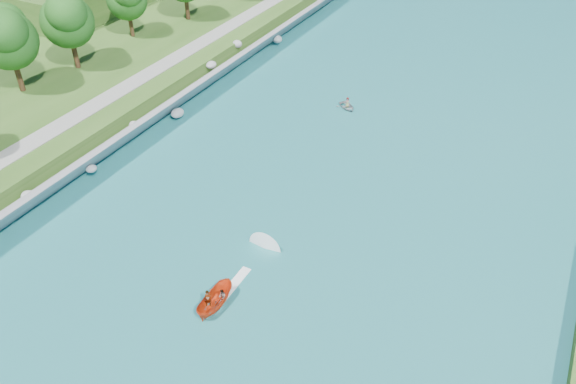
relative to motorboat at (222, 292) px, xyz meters
The scene contains 7 objects.
ground 3.34m from the motorboat, 68.93° to the right, with size 260.00×260.00×0.00m, color #2D5119.
river_water 17.06m from the motorboat, 86.11° to the left, with size 55.00×240.00×0.10m, color #1B676A.
berm_west 51.73m from the motorboat, 160.81° to the left, with size 45.00×240.00×3.50m, color #2D5119.
riprap_bank 29.73m from the motorboat, 146.22° to the left, with size 4.26×236.00×4.12m.
riverside_path 35.76m from the motorboat, 151.53° to the left, with size 3.00×200.00×0.10m, color gray.
motorboat is the anchor object (origin of this frame).
raft 38.88m from the motorboat, 96.19° to the left, with size 3.94×3.77×1.67m.
Camera 1 is at (20.48, -25.23, 38.22)m, focal length 35.00 mm.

